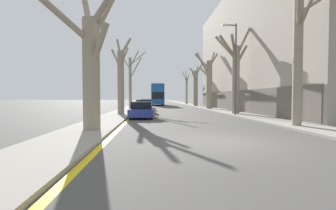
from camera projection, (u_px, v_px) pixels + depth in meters
The scene contains 19 objects.
ground_plane at pixel (221, 142), 8.61m from camera, with size 300.00×300.00×0.00m, color #4C4947.
sidewalk_left at pixel (139, 104), 58.01m from camera, with size 2.65×120.00×0.12m, color gray.
sidewalk_right at pixel (185, 104), 58.87m from camera, with size 2.65×120.00×0.12m, color gray.
building_facade_right at pixel (270, 50), 28.34m from camera, with size 10.08×31.06×15.44m.
kerb_line_stripe at pixel (145, 104), 58.12m from camera, with size 0.24×120.00×0.01m, color yellow.
street_tree_left_0 at pixel (91, 60), 10.92m from camera, with size 4.61×3.57×7.78m.
street_tree_left_1 at pixel (121, 79), 21.41m from camera, with size 2.23×1.87×7.42m.
street_tree_left_2 at pixel (131, 80), 31.35m from camera, with size 3.67×3.06×8.39m.
street_tree_right_0 at pixel (299, 55), 12.55m from camera, with size 3.21×2.30×8.24m.
street_tree_right_1 at pixel (235, 74), 22.12m from camera, with size 4.01×3.26×8.75m.
street_tree_right_2 at pixel (209, 80), 32.05m from camera, with size 3.38×2.70×8.52m.
street_tree_right_3 at pixel (196, 86), 41.92m from camera, with size 2.69×2.94×8.43m.
street_tree_right_4 at pixel (187, 89), 51.83m from camera, with size 1.58×2.44×7.75m.
double_decker_bus at pixel (157, 94), 48.94m from camera, with size 2.62×10.27×4.45m.
parked_car_0 at pixel (142, 110), 18.78m from camera, with size 1.89×4.20×1.34m.
parked_car_1 at pixel (144, 107), 24.73m from camera, with size 1.82×4.56×1.43m.
parked_car_2 at pixel (145, 105), 30.62m from camera, with size 1.77×4.25×1.41m.
parked_car_3 at pixel (146, 104), 35.96m from camera, with size 1.84×4.11×1.44m.
lamp_post at pixel (235, 65), 20.50m from camera, with size 1.40×0.20×8.41m.
Camera 1 is at (-2.66, -8.38, 1.71)m, focal length 24.00 mm.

